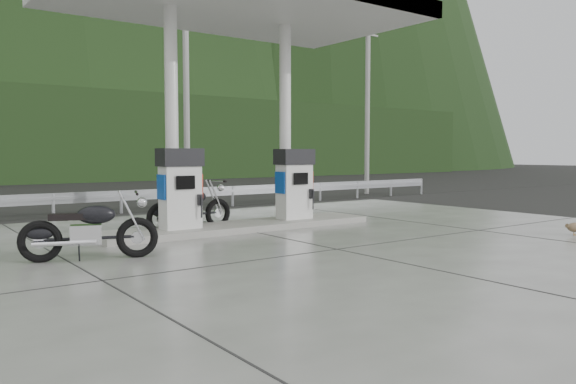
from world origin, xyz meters
TOP-DOWN VIEW (x-y plane):
  - ground at (0.00, 0.00)m, footprint 160.00×160.00m
  - forecourt_apron at (0.00, 0.00)m, footprint 18.00×14.00m
  - pump_island at (0.00, 2.50)m, footprint 7.00×1.40m
  - gas_pump_left at (-1.60, 2.50)m, footprint 0.95×0.55m
  - gas_pump_right at (1.60, 2.50)m, footprint 0.95×0.55m
  - canopy_column_left at (-1.60, 2.90)m, footprint 0.30×0.30m
  - canopy_column_right at (1.60, 2.90)m, footprint 0.30×0.30m
  - canopy_roof at (0.00, 2.50)m, footprint 8.50×5.00m
  - guardrail at (0.00, 8.00)m, footprint 26.00×0.16m
  - road at (0.00, 11.50)m, footprint 60.00×7.00m
  - utility_pole_b at (2.00, 9.50)m, footprint 0.22×0.22m
  - utility_pole_c at (11.00, 9.50)m, footprint 0.22×0.22m
  - tree_band at (0.00, 30.00)m, footprint 80.00×6.00m
  - motorcycle_left at (-4.15, 0.73)m, footprint 2.26×1.35m
  - motorcycle_right at (-1.05, 3.11)m, footprint 2.24×0.93m
  - duck at (5.54, -2.76)m, footprint 0.51×0.27m

SIDE VIEW (x-z plane):
  - ground at x=0.00m, z-range 0.00..0.00m
  - road at x=0.00m, z-range 0.00..0.01m
  - forecourt_apron at x=0.00m, z-range 0.00..0.02m
  - pump_island at x=0.00m, z-range 0.02..0.17m
  - duck at x=5.54m, z-range 0.02..0.37m
  - motorcycle_left at x=-4.15m, z-range 0.02..1.04m
  - motorcycle_right at x=-1.05m, z-range 0.02..1.05m
  - guardrail at x=0.00m, z-range 0.00..1.42m
  - gas_pump_left at x=-1.60m, z-range 0.17..1.97m
  - gas_pump_right at x=1.60m, z-range 0.17..1.97m
  - canopy_column_left at x=-1.60m, z-range 0.17..5.17m
  - canopy_column_right at x=1.60m, z-range 0.17..5.17m
  - tree_band at x=0.00m, z-range 0.00..6.00m
  - utility_pole_b at x=2.00m, z-range 0.00..8.00m
  - utility_pole_c at x=11.00m, z-range 0.00..8.00m
  - canopy_roof at x=0.00m, z-range 5.17..5.57m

